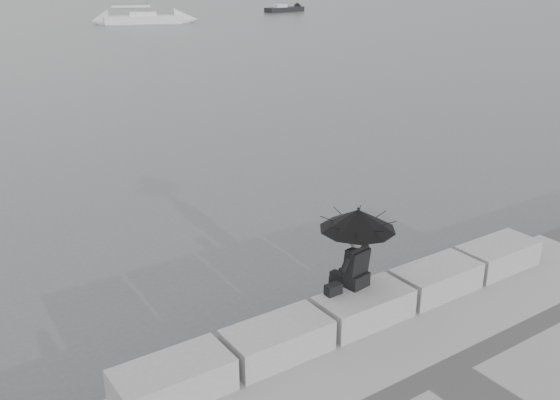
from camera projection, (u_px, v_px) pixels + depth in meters
ground at (344, 334)px, 10.78m from camera, size 360.00×360.00×0.00m
stone_block_far_left at (173, 381)px, 8.37m from camera, size 1.60×0.80×0.50m
stone_block_left at (277, 340)px, 9.27m from camera, size 1.60×0.80×0.50m
stone_block_centre at (364, 307)px, 10.16m from camera, size 1.60×0.80×0.50m
stone_block_right at (436, 279)px, 11.06m from camera, size 1.60×0.80×0.50m
stone_block_far_right at (498, 256)px, 11.95m from camera, size 1.60×0.80×0.50m
seated_person at (358, 229)px, 9.97m from camera, size 1.24×1.24×1.39m
bag at (333, 289)px, 10.03m from camera, size 0.27×0.16×0.18m
sailboat_right at (143, 19)px, 66.37m from camera, size 8.31×5.18×12.90m
small_motorboat at (285, 9)px, 82.72m from camera, size 5.87×2.23×1.10m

